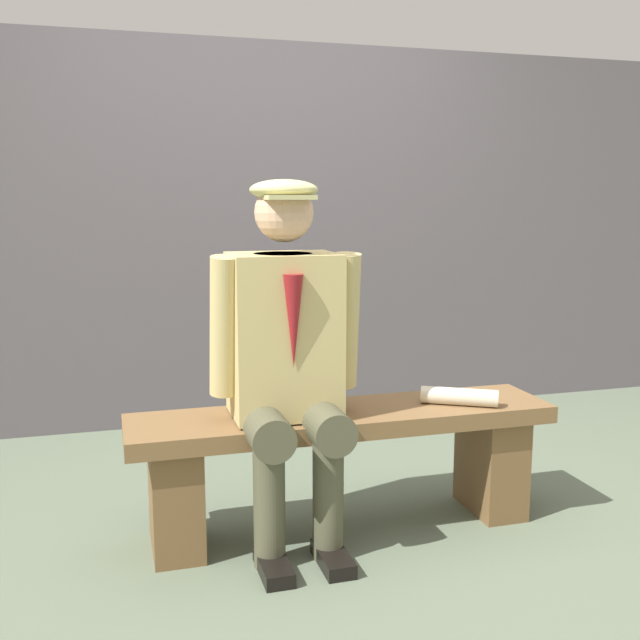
# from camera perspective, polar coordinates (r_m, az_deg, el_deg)

# --- Properties ---
(ground_plane) EXTENTS (30.00, 30.00, 0.00)m
(ground_plane) POSITION_cam_1_polar(r_m,az_deg,el_deg) (2.99, 1.75, -15.68)
(ground_plane) COLOR #5D6A55
(bench) EXTENTS (1.62, 0.37, 0.47)m
(bench) POSITION_cam_1_polar(r_m,az_deg,el_deg) (2.87, 1.79, -10.01)
(bench) COLOR brown
(bench) RESTS_ON ground
(seated_man) EXTENTS (0.56, 0.54, 1.33)m
(seated_man) POSITION_cam_1_polar(r_m,az_deg,el_deg) (2.65, -2.57, -2.33)
(seated_man) COLOR tan
(seated_man) RESTS_ON ground
(rolled_magazine) EXTENTS (0.29, 0.20, 0.07)m
(rolled_magazine) POSITION_cam_1_polar(r_m,az_deg,el_deg) (2.93, 10.67, -5.81)
(rolled_magazine) COLOR beige
(rolled_magazine) RESTS_ON bench
(stadium_wall) EXTENTS (12.00, 0.24, 2.11)m
(stadium_wall) POSITION_cam_1_polar(r_m,az_deg,el_deg) (4.30, -4.91, 6.54)
(stadium_wall) COLOR #5D565D
(stadium_wall) RESTS_ON ground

